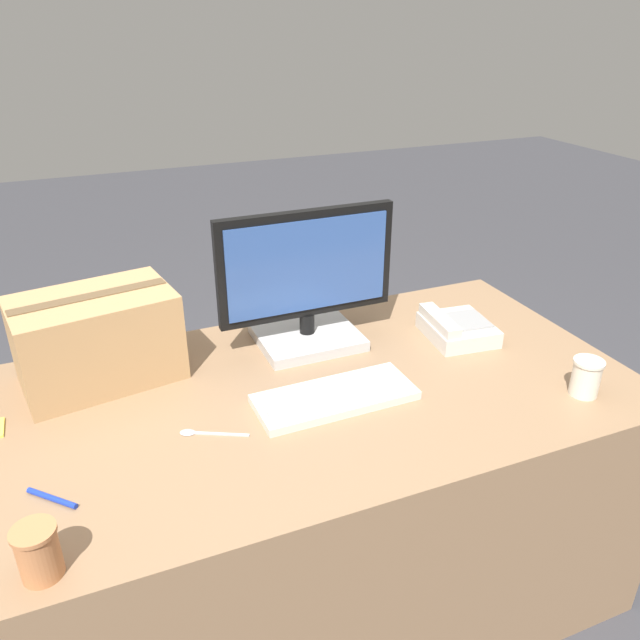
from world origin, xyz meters
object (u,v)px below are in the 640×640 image
Objects in this scene: monitor at (307,288)px; cardboard_box at (97,338)px; spoon at (203,433)px; pen_marker at (52,498)px; paper_cup_right at (586,377)px; desk_phone at (456,328)px; paper_cup_left at (38,552)px; keyboard at (335,396)px.

cardboard_box is (-0.58, 0.02, -0.05)m from monitor.
pen_marker is (-0.33, -0.10, 0.00)m from spoon.
paper_cup_right is 0.64× the size of spoon.
desk_phone is 0.52× the size of cardboard_box.
desk_phone is 2.17× the size of paper_cup_left.
paper_cup_right reaches higher than pen_marker.
keyboard is at bearing 23.54° from paper_cup_left.
cardboard_box is at bearing 75.98° from paper_cup_left.
cardboard_box is (0.16, 0.64, 0.07)m from paper_cup_left.
desk_phone is 1.26m from paper_cup_left.
paper_cup_left is 1.30m from paper_cup_right.
spoon is at bearing -61.55° from cardboard_box.
desk_phone is 1.02m from cardboard_box.
cardboard_box reaches higher than pen_marker.
paper_cup_left is 0.46m from spoon.
paper_cup_left is 0.20m from pen_marker.
pen_marker is at bearing -159.86° from desk_phone.
paper_cup_right is at bearing -44.16° from monitor.
cardboard_box reaches higher than spoon.
cardboard_box reaches higher than paper_cup_left.
pen_marker is at bearing 84.45° from paper_cup_left.
paper_cup_left is (-0.74, -0.62, -0.12)m from monitor.
spoon is at bearing -140.13° from monitor.
spoon is 0.36× the size of cardboard_box.
keyboard is 3.95× the size of paper_cup_left.
paper_cup_left is at bearing -140.05° from monitor.
paper_cup_right is 1.28m from pen_marker.
desk_phone is 0.84m from spoon.
keyboard is 2.66× the size of spoon.
paper_cup_right is 0.97m from spoon.
cardboard_box reaches higher than paper_cup_right.
pen_marker reaches higher than spoon.
cardboard_box reaches higher than keyboard.
paper_cup_left reaches higher than paper_cup_right.
keyboard is 0.68m from pen_marker.
pen_marker is at bearing -171.60° from keyboard.
keyboard is (-0.05, -0.32, -0.16)m from monitor.
paper_cup_left is 1.05× the size of paper_cup_right.
keyboard reaches higher than pen_marker.
paper_cup_right reaches higher than spoon.
pen_marker is (-1.28, 0.11, -0.04)m from paper_cup_right.
pen_marker is (0.02, 0.19, -0.05)m from paper_cup_left.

